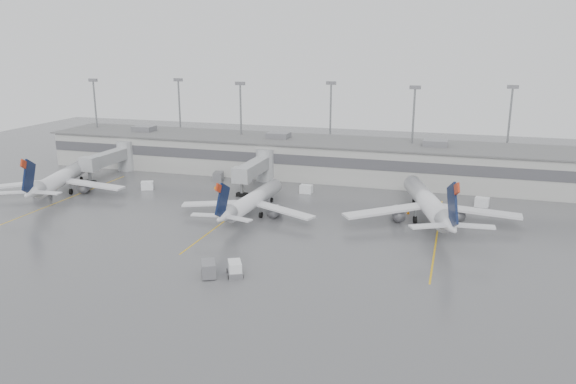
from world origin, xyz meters
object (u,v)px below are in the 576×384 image
(jet_far_left, at_px, (60,178))
(jet_mid_left, at_px, (252,201))
(jet_mid_right, at_px, (429,203))
(baggage_tug, at_px, (235,270))

(jet_far_left, bearing_deg, jet_mid_left, -19.81)
(jet_mid_right, height_order, baggage_tug, jet_mid_right)
(jet_mid_left, xyz_separation_m, baggage_tug, (7.07, -25.08, -2.02))
(jet_far_left, distance_m, jet_mid_left, 42.16)
(jet_mid_left, bearing_deg, jet_mid_right, 13.24)
(jet_far_left, relative_size, jet_mid_left, 1.09)
(jet_far_left, xyz_separation_m, jet_mid_left, (42.06, -2.92, -0.33))
(jet_far_left, distance_m, baggage_tug, 56.60)
(baggage_tug, bearing_deg, jet_mid_left, 78.17)
(jet_mid_left, bearing_deg, jet_far_left, 178.87)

